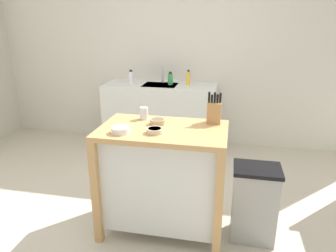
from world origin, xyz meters
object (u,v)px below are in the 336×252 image
(bottle_spray_cleaner, at_px, (188,78))
(bottle_hand_soap, at_px, (170,79))
(bowl_ceramic_small, at_px, (155,130))
(bowl_ceramic_wide, at_px, (158,121))
(drinking_cup, at_px, (144,113))
(trash_bin, at_px, (254,203))
(kitchen_island, at_px, (163,174))
(bottle_dish_soap, at_px, (131,77))
(knife_block, at_px, (214,112))
(sink_faucet, at_px, (163,74))
(bowl_stoneware_deep, at_px, (121,130))

(bottle_spray_cleaner, height_order, bottle_hand_soap, bottle_spray_cleaner)
(bowl_ceramic_small, bearing_deg, bowl_ceramic_wide, 97.47)
(drinking_cup, bearing_deg, trash_bin, -10.73)
(kitchen_island, distance_m, bowl_ceramic_small, 0.44)
(kitchen_island, distance_m, bottle_dish_soap, 2.01)
(kitchen_island, bearing_deg, bowl_ceramic_wide, 126.09)
(bowl_ceramic_wide, height_order, bottle_dish_soap, bottle_dish_soap)
(bowl_ceramic_small, height_order, drinking_cup, drinking_cup)
(kitchen_island, relative_size, bowl_ceramic_wide, 8.04)
(knife_block, bearing_deg, sink_faucet, 115.22)
(bowl_ceramic_wide, height_order, bottle_hand_soap, bottle_hand_soap)
(knife_block, bearing_deg, bottle_hand_soap, 113.10)
(bowl_stoneware_deep, xyz_separation_m, bowl_ceramic_small, (0.25, 0.05, -0.00))
(bowl_ceramic_small, distance_m, bottle_hand_soap, 1.91)
(bowl_stoneware_deep, xyz_separation_m, bottle_hand_soap, (-0.01, 1.94, 0.04))
(knife_block, xyz_separation_m, bottle_hand_soap, (-0.67, 1.56, -0.03))
(knife_block, height_order, bottle_hand_soap, knife_block)
(bowl_ceramic_small, xyz_separation_m, sink_faucet, (-0.39, 2.02, 0.07))
(trash_bin, xyz_separation_m, bottle_spray_cleaner, (-0.79, 1.77, 0.66))
(sink_faucet, relative_size, bottle_spray_cleaner, 1.10)
(kitchen_island, height_order, bowl_ceramic_wide, bowl_ceramic_wide)
(knife_block, distance_m, bottle_hand_soap, 1.70)
(bottle_spray_cleaner, relative_size, bottle_hand_soap, 1.18)
(trash_bin, distance_m, bottle_dish_soap, 2.44)
(bowl_ceramic_wide, xyz_separation_m, bottle_spray_cleaner, (0.01, 1.70, 0.05))
(kitchen_island, xyz_separation_m, bowl_stoneware_deep, (-0.28, -0.17, 0.42))
(drinking_cup, xyz_separation_m, sink_faucet, (-0.22, 1.70, 0.04))
(drinking_cup, bearing_deg, bottle_dish_soap, 111.63)
(bottle_dish_soap, height_order, bottle_hand_soap, bottle_dish_soap)
(bowl_ceramic_small, relative_size, bottle_dish_soap, 0.67)
(kitchen_island, xyz_separation_m, sink_faucet, (-0.42, 1.90, 0.49))
(bowl_stoneware_deep, xyz_separation_m, trash_bin, (1.02, 0.19, -0.61))
(bowl_ceramic_wide, distance_m, bottle_dish_soap, 1.85)
(trash_bin, xyz_separation_m, sink_faucet, (-1.16, 1.88, 0.68))
(bottle_spray_cleaner, bearing_deg, trash_bin, -65.91)
(knife_block, distance_m, bottle_spray_cleaner, 1.64)
(bowl_ceramic_small, bearing_deg, kitchen_island, 73.90)
(knife_block, xyz_separation_m, bowl_ceramic_small, (-0.41, -0.33, -0.07))
(bowl_ceramic_small, distance_m, drinking_cup, 0.36)
(bottle_hand_soap, bearing_deg, trash_bin, -59.62)
(drinking_cup, distance_m, sink_faucet, 1.72)
(bottle_hand_soap, bearing_deg, knife_block, -66.90)
(bowl_ceramic_wide, xyz_separation_m, bottle_dish_soap, (-0.77, 1.68, 0.04))
(bowl_ceramic_wide, bearing_deg, knife_block, 15.69)
(drinking_cup, relative_size, bottle_spray_cleaner, 0.51)
(bowl_ceramic_small, height_order, bottle_spray_cleaner, bottle_spray_cleaner)
(bottle_dish_soap, bearing_deg, bowl_ceramic_small, -67.22)
(bowl_stoneware_deep, relative_size, bottle_dish_soap, 0.78)
(bowl_stoneware_deep, bearing_deg, sink_faucet, 93.87)
(sink_faucet, height_order, bottle_hand_soap, sink_faucet)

